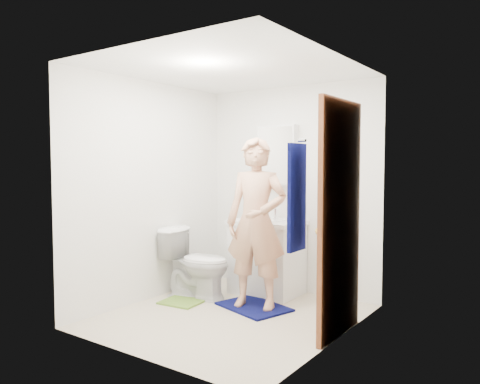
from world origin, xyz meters
name	(u,v)px	position (x,y,z in m)	size (l,w,h in m)	color
floor	(231,317)	(0.00, 0.00, -0.01)	(2.20, 2.40, 0.02)	beige
ceiling	(230,68)	(0.00, 0.00, 2.41)	(2.20, 2.40, 0.02)	white
wall_back	(291,189)	(0.00, 1.21, 1.20)	(2.20, 0.02, 2.40)	white
wall_front	(136,203)	(0.00, -1.21, 1.20)	(2.20, 0.02, 2.40)	white
wall_left	(150,191)	(-1.11, 0.00, 1.20)	(0.02, 2.40, 2.40)	white
wall_right	(338,200)	(1.11, 0.00, 1.20)	(0.02, 2.40, 2.40)	white
vanity_cabinet	(267,259)	(-0.15, 0.91, 0.40)	(0.75, 0.55, 0.80)	white
countertop	(267,222)	(-0.15, 0.91, 0.83)	(0.79, 0.59, 0.05)	white
sink_basin	(267,221)	(-0.15, 0.91, 0.84)	(0.40, 0.40, 0.03)	white
faucet	(275,214)	(-0.15, 1.09, 0.91)	(0.03, 0.03, 0.12)	silver
medicine_cabinet	(277,155)	(-0.15, 1.14, 1.60)	(0.50, 0.12, 0.70)	white
mirror_panel	(275,155)	(-0.15, 1.08, 1.60)	(0.46, 0.01, 0.66)	white
door	(340,219)	(1.07, 0.15, 1.02)	(0.05, 0.80, 2.05)	brown
door_knob	(319,231)	(1.03, -0.17, 0.95)	(0.07, 0.07, 0.07)	gold
towel	(297,197)	(1.03, -0.57, 1.25)	(0.03, 0.24, 0.80)	#070B44
towel_hook	(302,140)	(1.07, -0.57, 1.67)	(0.02, 0.02, 0.06)	silver
toilet	(197,263)	(-0.71, 0.32, 0.39)	(0.44, 0.77, 0.78)	white
bath_mat	(254,307)	(0.04, 0.36, 0.01)	(0.71, 0.51, 0.02)	#070B44
green_rug	(181,302)	(-0.70, 0.05, 0.01)	(0.41, 0.35, 0.02)	olive
soap_dispenser	(250,212)	(-0.38, 0.90, 0.94)	(0.08, 0.08, 0.18)	#C65C67
toothbrush_cup	(296,216)	(0.15, 1.05, 0.90)	(0.13, 0.13, 0.11)	#5E3A80
man	(256,223)	(0.07, 0.35, 0.90)	(0.64, 0.42, 1.75)	tan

